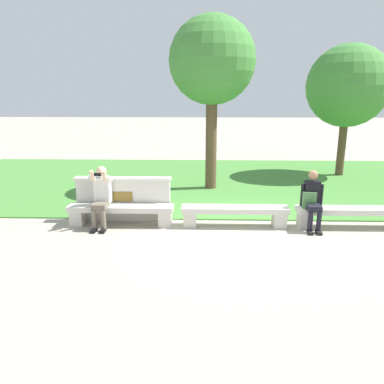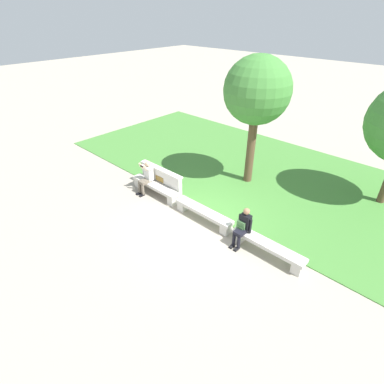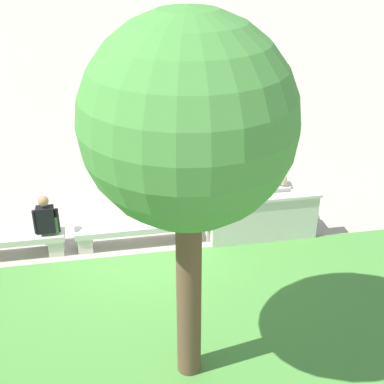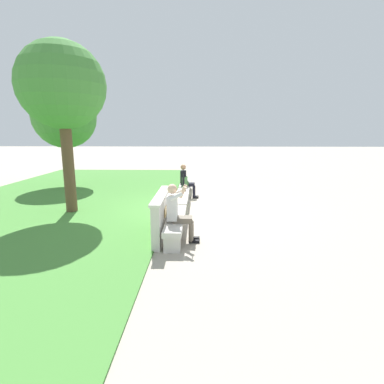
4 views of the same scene
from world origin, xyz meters
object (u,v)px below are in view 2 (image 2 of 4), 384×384
tree_behind_wall (257,92)px  person_photographer (146,175)px  bench_near (203,213)px  bench_mid (268,247)px  bench_main (155,188)px  backpack (242,226)px  person_distant (243,226)px

tree_behind_wall → person_photographer: bearing=-125.0°
bench_near → bench_mid: (2.51, 0.00, 0.00)m
person_photographer → bench_mid: bearing=0.8°
bench_main → tree_behind_wall: bearing=59.0°
bench_main → bench_mid: bearing=0.0°
person_photographer → backpack: bearing=0.6°
bench_main → tree_behind_wall: size_ratio=0.46×
bench_near → person_photographer: person_photographer is taller
bench_main → person_photographer: bearing=-168.8°
backpack → bench_main: bearing=179.6°
bench_near → person_photographer: bearing=-178.5°
backpack → tree_behind_wall: (-2.05, 3.42, 3.08)m
bench_main → backpack: size_ratio=5.41×
bench_main → backpack: backpack is taller
bench_main → backpack: 4.10m
bench_near → tree_behind_wall: size_ratio=0.46×
bench_mid → person_photographer: 5.42m
bench_main → person_distant: person_distant is taller
bench_near → bench_main: bearing=180.0°
tree_behind_wall → backpack: bearing=-59.1°
bench_main → bench_near: size_ratio=1.00×
bench_main → person_distant: (4.15, -0.07, 0.36)m
bench_main → bench_near: 2.51m
tree_behind_wall → bench_main: bearing=-121.0°
bench_main → person_photographer: size_ratio=1.76×
bench_mid → tree_behind_wall: tree_behind_wall is taller
person_distant → bench_mid: bearing=4.4°
person_distant → tree_behind_wall: (-2.11, 3.46, 3.03)m
person_photographer → tree_behind_wall: size_ratio=0.26×
tree_behind_wall → bench_mid: bearing=-48.8°
person_photographer → tree_behind_wall: tree_behind_wall is taller
backpack → tree_behind_wall: 5.04m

